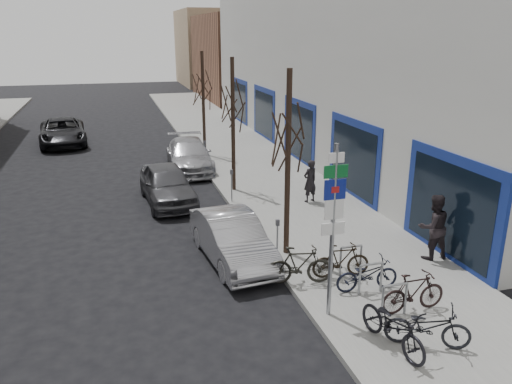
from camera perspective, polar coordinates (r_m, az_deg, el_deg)
ground at (r=11.50m, az=-3.22°, el=-16.10°), size 120.00×120.00×0.00m
sidewalk_east at (r=21.37m, az=2.42°, el=0.56°), size 5.00×70.00×0.15m
commercial_building at (r=31.73m, az=21.39°, el=14.11°), size 20.00×32.00×10.00m
brick_building_far at (r=51.62m, az=0.77°, el=15.16°), size 12.00×14.00×8.00m
tan_building_far at (r=66.20m, az=-2.75°, el=16.17°), size 13.00×12.00×9.00m
highway_sign_pole at (r=11.06m, az=8.79°, el=-3.36°), size 0.55×0.10×4.20m
bike_rack at (r=12.88m, az=13.00°, el=-9.20°), size 0.66×2.26×0.83m
tree_near at (r=13.84m, az=3.75°, el=8.18°), size 1.80×1.80×5.50m
tree_mid at (r=20.01m, az=-2.69°, el=11.18°), size 1.80×1.80×5.50m
tree_far at (r=26.34m, az=-6.13°, el=12.71°), size 1.80×1.80×5.50m
meter_front at (r=14.13m, az=2.46°, el=-5.08°), size 0.10×0.08×1.27m
meter_mid at (r=19.12m, az=-2.80°, el=1.10°), size 0.10×0.08×1.27m
meter_back at (r=24.33m, az=-5.86°, el=4.68°), size 0.10×0.08×1.27m
bike_near_left at (r=10.93m, az=15.43°, el=-14.17°), size 0.91×2.00×1.18m
bike_near_right at (r=12.36m, az=17.56°, el=-10.84°), size 1.67×0.52×1.01m
bike_mid_curb at (r=13.02m, az=12.60°, el=-8.90°), size 1.68×0.58×1.01m
bike_mid_inner at (r=13.06m, az=5.01°, el=-8.28°), size 1.82×0.87×1.06m
bike_far_curb at (r=11.22m, az=19.06°, el=-13.98°), size 1.80×1.29×1.07m
bike_far_inner at (r=13.56m, az=9.68°, el=-7.69°), size 1.63×0.66×0.96m
parked_car_front at (r=14.55m, az=-2.75°, el=-5.33°), size 1.89×4.36×1.40m
parked_car_mid at (r=19.77m, az=-10.14°, el=0.90°), size 2.07×4.50×1.50m
parked_car_back at (r=24.41m, az=-7.65°, el=4.21°), size 2.34×5.14×1.46m
lane_car at (r=31.91m, az=-21.23°, el=6.43°), size 2.97×5.68×1.53m
pedestrian_near at (r=19.17m, az=6.19°, el=1.25°), size 0.70×0.57×1.66m
pedestrian_far at (r=15.12m, az=19.62°, el=-3.72°), size 0.74×0.51×1.95m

